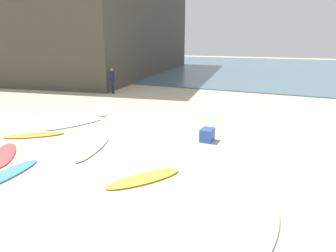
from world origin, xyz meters
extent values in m
plane|color=beige|center=(0.00, 0.00, 0.00)|extent=(120.00, 120.00, 0.00)
cube|color=slate|center=(0.00, 34.86, 0.04)|extent=(120.00, 40.00, 0.08)
cube|color=#474238|center=(-21.86, 20.45, 5.45)|extent=(28.96, 28.78, 10.90)
ellipsoid|color=#F5E4C1|center=(-4.54, 6.17, 0.04)|extent=(1.82, 1.62, 0.08)
ellipsoid|color=#4B90E3|center=(-2.33, -0.51, 0.04)|extent=(0.76, 2.31, 0.07)
ellipsoid|color=yellow|center=(0.96, 0.93, 0.04)|extent=(1.59, 2.00, 0.08)
ellipsoid|color=#D15353|center=(-3.63, 0.53, 0.03)|extent=(1.91, 1.90, 0.06)
ellipsoid|color=white|center=(-1.54, 2.07, 0.04)|extent=(1.10, 2.37, 0.08)
ellipsoid|color=silver|center=(3.92, -0.11, 0.03)|extent=(0.72, 2.27, 0.06)
ellipsoid|color=#F19B34|center=(-4.37, 2.24, 0.04)|extent=(1.94, 1.75, 0.08)
ellipsoid|color=white|center=(-4.07, 4.00, 0.03)|extent=(1.41, 2.49, 0.07)
cylinder|color=#191E33|center=(-7.11, 10.89, 0.39)|extent=(0.14, 0.14, 0.78)
cylinder|color=#191E33|center=(-6.98, 10.74, 0.39)|extent=(0.14, 0.14, 0.78)
cylinder|color=#191E33|center=(-7.04, 10.81, 1.11)|extent=(0.39, 0.39, 0.65)
sphere|color=#9E7051|center=(-7.04, 10.81, 1.54)|extent=(0.21, 0.21, 0.21)
cube|color=#2D56B2|center=(1.46, 4.43, 0.22)|extent=(0.41, 0.58, 0.43)
camera|label=1|loc=(4.35, -4.78, 3.32)|focal=31.34mm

